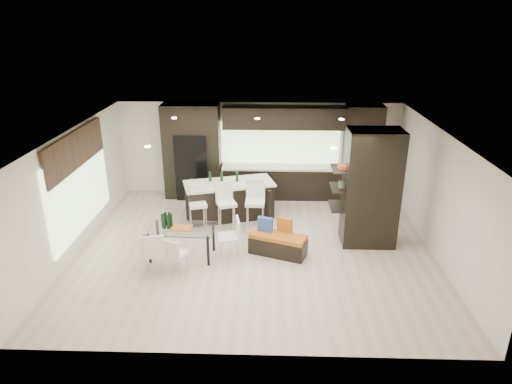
{
  "coord_description": "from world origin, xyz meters",
  "views": [
    {
      "loc": [
        0.32,
        -9.25,
        5.04
      ],
      "look_at": [
        0.0,
        0.6,
        1.15
      ],
      "focal_mm": 32.0,
      "sensor_mm": 36.0,
      "label": 1
    }
  ],
  "objects_px": {
    "stool_right": "(255,211)",
    "chair_far": "(153,254)",
    "dining_table": "(182,242)",
    "stool_left": "(198,212)",
    "chair_near": "(176,257)",
    "floor_vase": "(353,217)",
    "chair_end": "(229,240)",
    "stool_mid": "(227,212)",
    "kitchen_island": "(229,200)",
    "bench": "(278,244)"
  },
  "relations": [
    {
      "from": "kitchen_island",
      "to": "bench",
      "type": "xyz_separation_m",
      "value": [
        1.25,
        -1.99,
        -0.23
      ]
    },
    {
      "from": "dining_table",
      "to": "stool_mid",
      "type": "bearing_deg",
      "value": 60.94
    },
    {
      "from": "stool_left",
      "to": "chair_end",
      "type": "height_order",
      "value": "stool_left"
    },
    {
      "from": "floor_vase",
      "to": "chair_far",
      "type": "distance_m",
      "value": 4.69
    },
    {
      "from": "chair_near",
      "to": "kitchen_island",
      "type": "bearing_deg",
      "value": 92.87
    },
    {
      "from": "chair_near",
      "to": "bench",
      "type": "bearing_deg",
      "value": 41.9
    },
    {
      "from": "floor_vase",
      "to": "dining_table",
      "type": "bearing_deg",
      "value": -164.64
    },
    {
      "from": "stool_left",
      "to": "chair_near",
      "type": "height_order",
      "value": "stool_left"
    },
    {
      "from": "floor_vase",
      "to": "chair_near",
      "type": "xyz_separation_m",
      "value": [
        -3.89,
        -1.76,
        -0.15
      ]
    },
    {
      "from": "chair_far",
      "to": "kitchen_island",
      "type": "bearing_deg",
      "value": 52.8
    },
    {
      "from": "stool_left",
      "to": "chair_near",
      "type": "xyz_separation_m",
      "value": [
        -0.15,
        -2.06,
        -0.08
      ]
    },
    {
      "from": "stool_left",
      "to": "chair_end",
      "type": "relative_size",
      "value": 1.09
    },
    {
      "from": "stool_left",
      "to": "chair_near",
      "type": "bearing_deg",
      "value": -111.23
    },
    {
      "from": "floor_vase",
      "to": "stool_right",
      "type": "bearing_deg",
      "value": 173.33
    },
    {
      "from": "chair_near",
      "to": "chair_far",
      "type": "bearing_deg",
      "value": -155.77
    },
    {
      "from": "stool_right",
      "to": "chair_far",
      "type": "bearing_deg",
      "value": -132.82
    },
    {
      "from": "stool_left",
      "to": "bench",
      "type": "height_order",
      "value": "stool_left"
    },
    {
      "from": "stool_mid",
      "to": "stool_right",
      "type": "height_order",
      "value": "stool_right"
    },
    {
      "from": "stool_left",
      "to": "floor_vase",
      "type": "relative_size",
      "value": 0.86
    },
    {
      "from": "chair_far",
      "to": "chair_end",
      "type": "bearing_deg",
      "value": 13.32
    },
    {
      "from": "floor_vase",
      "to": "chair_near",
      "type": "distance_m",
      "value": 4.27
    },
    {
      "from": "kitchen_island",
      "to": "stool_right",
      "type": "bearing_deg",
      "value": -65.78
    },
    {
      "from": "stool_left",
      "to": "dining_table",
      "type": "distance_m",
      "value": 1.38
    },
    {
      "from": "bench",
      "to": "floor_vase",
      "type": "height_order",
      "value": "floor_vase"
    },
    {
      "from": "chair_far",
      "to": "bench",
      "type": "bearing_deg",
      "value": 6.53
    },
    {
      "from": "floor_vase",
      "to": "chair_far",
      "type": "relative_size",
      "value": 1.19
    },
    {
      "from": "stool_right",
      "to": "chair_far",
      "type": "distance_m",
      "value": 2.88
    },
    {
      "from": "chair_near",
      "to": "chair_far",
      "type": "xyz_separation_m",
      "value": [
        -0.45,
        -0.04,
        0.07
      ]
    },
    {
      "from": "stool_left",
      "to": "kitchen_island",
      "type": "bearing_deg",
      "value": 31.65
    },
    {
      "from": "dining_table",
      "to": "chair_near",
      "type": "height_order",
      "value": "chair_near"
    },
    {
      "from": "stool_left",
      "to": "chair_far",
      "type": "relative_size",
      "value": 1.03
    },
    {
      "from": "dining_table",
      "to": "stool_left",
      "type": "bearing_deg",
      "value": 86.73
    },
    {
      "from": "stool_right",
      "to": "chair_end",
      "type": "xyz_separation_m",
      "value": [
        -0.53,
        -1.34,
        -0.1
      ]
    },
    {
      "from": "kitchen_island",
      "to": "stool_left",
      "type": "relative_size",
      "value": 2.48
    },
    {
      "from": "kitchen_island",
      "to": "stool_right",
      "type": "height_order",
      "value": "stool_right"
    },
    {
      "from": "stool_mid",
      "to": "floor_vase",
      "type": "bearing_deg",
      "value": -25.86
    },
    {
      "from": "stool_mid",
      "to": "chair_near",
      "type": "distance_m",
      "value": 2.22
    },
    {
      "from": "chair_near",
      "to": "chair_end",
      "type": "xyz_separation_m",
      "value": [
        1.02,
        0.69,
        0.04
      ]
    },
    {
      "from": "dining_table",
      "to": "chair_near",
      "type": "relative_size",
      "value": 1.88
    },
    {
      "from": "dining_table",
      "to": "chair_far",
      "type": "height_order",
      "value": "chair_far"
    },
    {
      "from": "stool_mid",
      "to": "chair_far",
      "type": "height_order",
      "value": "stool_mid"
    },
    {
      "from": "dining_table",
      "to": "chair_near",
      "type": "distance_m",
      "value": 0.69
    },
    {
      "from": "stool_left",
      "to": "chair_end",
      "type": "xyz_separation_m",
      "value": [
        0.87,
        -1.37,
        -0.04
      ]
    },
    {
      "from": "stool_mid",
      "to": "floor_vase",
      "type": "xyz_separation_m",
      "value": [
        3.03,
        -0.29,
        0.05
      ]
    },
    {
      "from": "dining_table",
      "to": "chair_end",
      "type": "height_order",
      "value": "chair_end"
    },
    {
      "from": "floor_vase",
      "to": "chair_end",
      "type": "height_order",
      "value": "floor_vase"
    },
    {
      "from": "kitchen_island",
      "to": "bench",
      "type": "relative_size",
      "value": 1.83
    },
    {
      "from": "kitchen_island",
      "to": "stool_mid",
      "type": "relative_size",
      "value": 2.34
    },
    {
      "from": "stool_right",
      "to": "chair_near",
      "type": "xyz_separation_m",
      "value": [
        -1.55,
        -2.03,
        -0.14
      ]
    },
    {
      "from": "kitchen_island",
      "to": "chair_near",
      "type": "relative_size",
      "value": 3.0
    }
  ]
}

